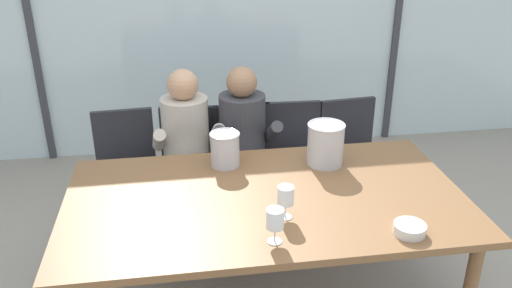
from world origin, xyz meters
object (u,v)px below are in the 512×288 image
object	(u,v)px
dining_table	(266,207)
chair_right_of_center	(293,154)
person_charcoal_jacket	(244,143)
wine_glass_near_bucket	(275,220)
chair_left_of_center	(191,161)
ice_bucket_primary	(326,144)
wine_glass_by_left_taster	(286,197)
chair_near_window_right	(351,151)
chair_center	(245,158)
person_beige_jumper	(188,146)
tasting_bowl	(410,229)
ice_bucket_secondary	(225,149)
chair_near_curtain	(126,164)

from	to	relation	value
dining_table	chair_right_of_center	xyz separation A→B (m)	(0.37, 0.98, -0.17)
person_charcoal_jacket	wine_glass_near_bucket	xyz separation A→B (m)	(-0.02, -1.28, 0.19)
dining_table	chair_left_of_center	bearing A→B (deg)	110.89
chair_right_of_center	ice_bucket_primary	bearing A→B (deg)	-84.20
person_charcoal_jacket	wine_glass_by_left_taster	distance (m)	1.10
dining_table	ice_bucket_primary	size ratio (longest dim) A/B	8.32
chair_right_of_center	wine_glass_by_left_taster	distance (m)	1.29
ice_bucket_primary	chair_near_window_right	bearing A→B (deg)	58.59
chair_center	chair_near_window_right	distance (m)	0.79
chair_right_of_center	chair_left_of_center	bearing A→B (deg)	-178.69
dining_table	person_charcoal_jacket	bearing A→B (deg)	90.31
chair_left_of_center	wine_glass_by_left_taster	size ratio (longest dim) A/B	5.16
chair_center	chair_right_of_center	size ratio (longest dim) A/B	1.00
dining_table	person_beige_jumper	size ratio (longest dim) A/B	1.76
chair_center	tasting_bowl	xyz separation A→B (m)	(0.60, -1.42, 0.27)
chair_left_of_center	tasting_bowl	world-z (taller)	chair_left_of_center
person_beige_jumper	chair_left_of_center	bearing A→B (deg)	76.80
chair_center	ice_bucket_secondary	bearing A→B (deg)	-112.72
chair_near_curtain	tasting_bowl	world-z (taller)	chair_near_curtain
tasting_bowl	chair_near_window_right	bearing A→B (deg)	82.38
tasting_bowl	wine_glass_by_left_taster	xyz separation A→B (m)	(-0.56, 0.23, 0.09)
chair_left_of_center	person_charcoal_jacket	distance (m)	0.43
chair_near_curtain	chair_left_of_center	bearing A→B (deg)	-5.48
wine_glass_near_bucket	chair_right_of_center	bearing A→B (deg)	73.89
chair_near_curtain	chair_right_of_center	size ratio (longest dim) A/B	1.00
dining_table	person_charcoal_jacket	size ratio (longest dim) A/B	1.76
person_charcoal_jacket	chair_right_of_center	bearing A→B (deg)	15.22
dining_table	chair_near_window_right	distance (m)	1.28
ice_bucket_secondary	tasting_bowl	size ratio (longest dim) A/B	1.34
chair_near_window_right	ice_bucket_secondary	distance (m)	1.19
person_charcoal_jacket	ice_bucket_primary	size ratio (longest dim) A/B	4.74
chair_near_window_right	tasting_bowl	world-z (taller)	chair_near_window_right
chair_center	ice_bucket_secondary	xyz separation A→B (m)	(-0.19, -0.57, 0.35)
chair_near_curtain	person_charcoal_jacket	world-z (taller)	person_charcoal_jacket
chair_near_curtain	chair_center	xyz separation A→B (m)	(0.84, -0.02, 0.00)
wine_glass_by_left_taster	wine_glass_near_bucket	size ratio (longest dim) A/B	1.00
chair_near_window_right	tasting_bowl	size ratio (longest dim) A/B	5.81
person_charcoal_jacket	wine_glass_near_bucket	world-z (taller)	person_charcoal_jacket
person_beige_jumper	wine_glass_by_left_taster	distance (m)	1.19
ice_bucket_primary	tasting_bowl	distance (m)	0.81
chair_near_curtain	chair_near_window_right	world-z (taller)	same
chair_right_of_center	chair_near_window_right	world-z (taller)	same
chair_left_of_center	chair_near_curtain	bearing A→B (deg)	-178.36
dining_table	wine_glass_near_bucket	size ratio (longest dim) A/B	12.30
chair_left_of_center	tasting_bowl	bearing A→B (deg)	-52.36
wine_glass_near_bucket	chair_center	bearing A→B (deg)	88.20
dining_table	person_charcoal_jacket	world-z (taller)	person_charcoal_jacket
chair_near_curtain	chair_left_of_center	size ratio (longest dim) A/B	1.00
person_charcoal_jacket	wine_glass_near_bucket	distance (m)	1.29
chair_near_window_right	ice_bucket_primary	distance (m)	0.84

